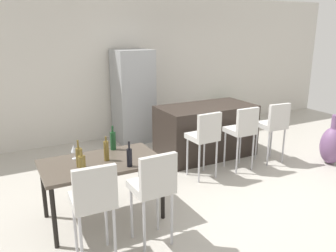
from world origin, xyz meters
The scene contains 18 objects.
ground_plane centered at (0.00, 0.00, 0.00)m, with size 10.00×10.00×0.00m, color #ADA89E.
back_wall centered at (0.00, 2.65, 1.45)m, with size 10.00×0.12×2.90m, color beige.
kitchen_island centered at (0.24, 0.78, 0.46)m, with size 1.70×0.89×0.92m, color black.
bar_chair_left centered at (-0.34, -0.04, 0.70)m, with size 0.42×0.42×1.05m.
bar_chair_middle centered at (0.38, -0.04, 0.70)m, with size 0.40×0.40×1.05m.
bar_chair_right centered at (1.05, -0.04, 0.70)m, with size 0.43×0.43×1.05m.
dining_table centered at (-2.05, -0.45, 0.67)m, with size 1.38×0.81×0.74m.
dining_chair_near centered at (-2.37, -1.22, 0.70)m, with size 0.42×0.42×1.05m.
dining_chair_far centered at (-1.74, -1.22, 0.70)m, with size 0.41×0.41×1.05m.
wine_bottle_right centered at (-1.80, -0.13, 0.86)m, with size 0.07×0.07×0.31m.
wine_bottle_left centered at (-1.99, -0.46, 0.86)m, with size 0.06×0.06×0.29m.
wine_bottle_far centered at (-2.32, -0.50, 0.86)m, with size 0.06×0.06×0.31m.
wine_bottle_near centered at (-1.82, -0.75, 0.85)m, with size 0.06×0.06×0.29m.
wine_bottle_middle centered at (-2.34, -0.71, 0.85)m, with size 0.08×0.08×0.28m.
wine_glass_end centered at (-2.32, -0.23, 0.86)m, with size 0.07×0.07×0.17m.
refrigerator centered at (-0.57, 2.21, 0.92)m, with size 0.72×0.68×1.84m, color #939699.
floor_vase centered at (1.91, -0.55, 0.33)m, with size 0.39×0.39×0.85m.
potted_plant centered at (1.91, 2.20, 0.36)m, with size 0.41×0.41×0.61m.
Camera 1 is at (-3.09, -4.10, 2.23)m, focal length 36.48 mm.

